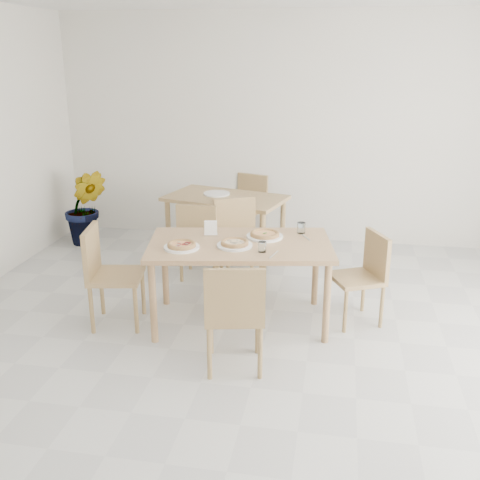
% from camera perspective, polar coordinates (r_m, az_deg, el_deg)
% --- Properties ---
extents(main_table, '(1.70, 1.15, 0.75)m').
position_cam_1_polar(main_table, '(4.86, -0.00, -1.17)').
color(main_table, tan).
rests_on(main_table, ground).
extents(chair_south, '(0.51, 0.51, 0.88)m').
position_cam_1_polar(chair_south, '(4.16, -0.56, -7.13)').
color(chair_south, tan).
rests_on(chair_south, ground).
extents(chair_north, '(0.60, 0.60, 0.90)m').
position_cam_1_polar(chair_north, '(5.74, -0.21, 0.37)').
color(chair_north, tan).
rests_on(chair_north, ground).
extents(chair_west, '(0.51, 0.51, 0.90)m').
position_cam_1_polar(chair_west, '(5.02, -13.44, -2.89)').
color(chair_west, tan).
rests_on(chair_west, ground).
extents(chair_east, '(0.54, 0.54, 0.82)m').
position_cam_1_polar(chair_east, '(5.08, 12.55, -3.13)').
color(chair_east, tan).
rests_on(chair_east, ground).
extents(plate_margherita, '(0.32, 0.32, 0.02)m').
position_cam_1_polar(plate_margherita, '(4.98, 2.53, 0.37)').
color(plate_margherita, white).
rests_on(plate_margherita, main_table).
extents(plate_mushroom, '(0.30, 0.30, 0.02)m').
position_cam_1_polar(plate_mushroom, '(4.75, -0.54, -0.54)').
color(plate_mushroom, white).
rests_on(plate_mushroom, main_table).
extents(plate_pepperoni, '(0.30, 0.30, 0.02)m').
position_cam_1_polar(plate_pepperoni, '(4.73, -5.95, -0.74)').
color(plate_pepperoni, white).
rests_on(plate_pepperoni, main_table).
extents(pizza_margherita, '(0.34, 0.34, 0.03)m').
position_cam_1_polar(pizza_margherita, '(4.97, 2.53, 0.61)').
color(pizza_margherita, tan).
rests_on(pizza_margherita, plate_margherita).
extents(pizza_mushroom, '(0.31, 0.31, 0.03)m').
position_cam_1_polar(pizza_mushroom, '(4.74, -0.55, -0.28)').
color(pizza_mushroom, tan).
rests_on(pizza_mushroom, plate_mushroom).
extents(pizza_pepperoni, '(0.28, 0.28, 0.03)m').
position_cam_1_polar(pizza_pepperoni, '(4.72, -5.95, -0.47)').
color(pizza_pepperoni, tan).
rests_on(pizza_pepperoni, plate_pepperoni).
extents(tumbler_a, '(0.08, 0.08, 0.10)m').
position_cam_1_polar(tumbler_a, '(5.11, 6.24, 1.24)').
color(tumbler_a, white).
rests_on(tumbler_a, main_table).
extents(tumbler_b, '(0.07, 0.07, 0.09)m').
position_cam_1_polar(tumbler_b, '(4.61, 2.26, -0.70)').
color(tumbler_b, white).
rests_on(tumbler_b, main_table).
extents(napkin_holder, '(0.13, 0.08, 0.14)m').
position_cam_1_polar(napkin_holder, '(5.01, -2.99, 1.15)').
color(napkin_holder, silver).
rests_on(napkin_holder, main_table).
extents(fork_a, '(0.06, 0.19, 0.01)m').
position_cam_1_polar(fork_a, '(4.55, 3.45, -1.51)').
color(fork_a, silver).
rests_on(fork_a, main_table).
extents(fork_b, '(0.10, 0.17, 0.01)m').
position_cam_1_polar(fork_b, '(4.99, 6.75, 0.22)').
color(fork_b, silver).
rests_on(fork_b, main_table).
extents(second_table, '(1.47, 1.07, 0.75)m').
position_cam_1_polar(second_table, '(6.43, -1.48, 3.60)').
color(second_table, tan).
rests_on(second_table, ground).
extents(chair_back_s, '(0.42, 0.42, 0.85)m').
position_cam_1_polar(chair_back_s, '(5.88, -4.14, 0.47)').
color(chair_back_s, tan).
rests_on(chair_back_s, ground).
extents(chair_back_n, '(0.53, 0.53, 0.85)m').
position_cam_1_polar(chair_back_n, '(7.13, 0.87, 3.76)').
color(chair_back_n, tan).
rests_on(chair_back_n, ground).
extents(plate_empty, '(0.30, 0.30, 0.02)m').
position_cam_1_polar(plate_empty, '(6.50, -2.38, 4.73)').
color(plate_empty, white).
rests_on(plate_empty, second_table).
extents(potted_plant, '(0.63, 0.56, 0.95)m').
position_cam_1_polar(potted_plant, '(7.25, -15.39, 3.22)').
color(potted_plant, '#24611D').
rests_on(potted_plant, ground).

